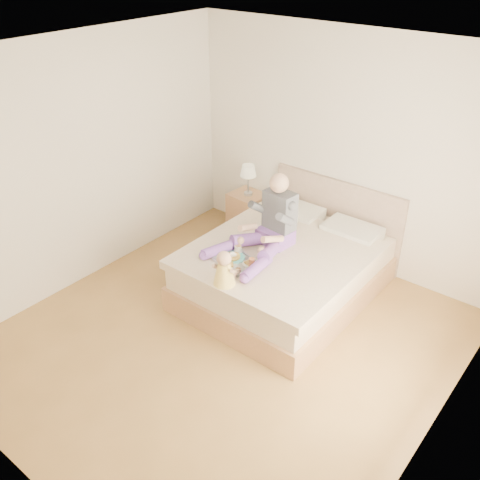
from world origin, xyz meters
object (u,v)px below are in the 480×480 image
Objects in this scene: bed at (289,266)px; nightstand at (248,213)px; adult at (268,227)px; tray at (238,260)px; baby at (225,270)px.

bed is 4.04× the size of nightstand.
nightstand is 1.56m from adult.
bed is 0.59m from adult.
adult is (1.04, -1.00, 0.58)m from nightstand.
adult is at bearing -126.43° from bed.
adult is 2.13× the size of tray.
bed is at bearing 84.72° from tray.
baby is (0.08, -0.79, -0.10)m from adult.
tray is at bearing -51.14° from nightstand.
bed is 1.44m from nightstand.
baby is (0.13, -0.35, 0.12)m from tray.
bed reaches higher than nightstand.
bed reaches higher than baby.
bed is 0.75m from tray.
tray is (-0.05, -0.44, -0.21)m from adult.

